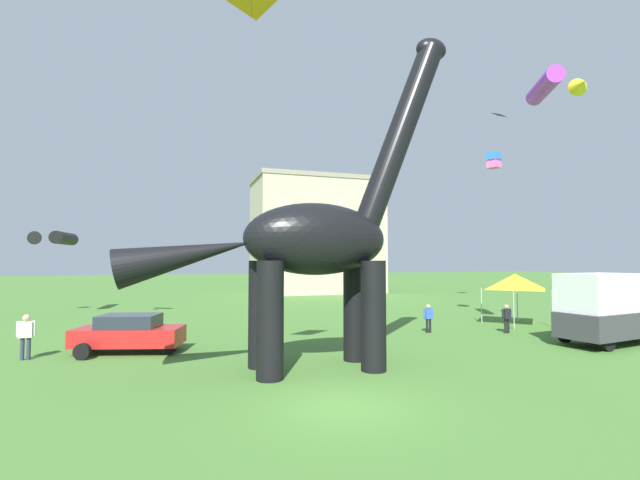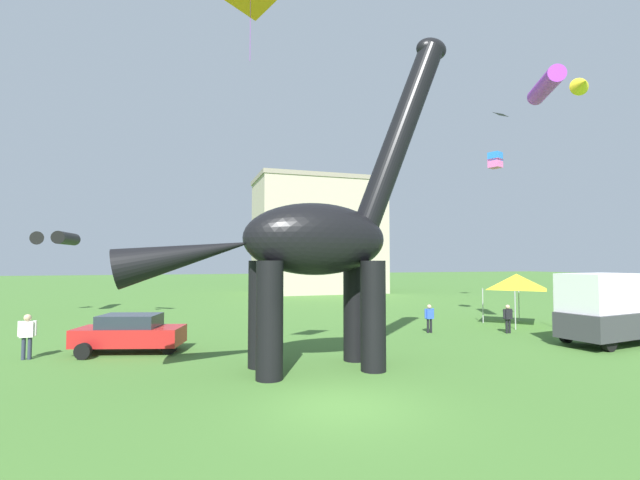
{
  "view_description": "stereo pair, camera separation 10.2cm",
  "coord_description": "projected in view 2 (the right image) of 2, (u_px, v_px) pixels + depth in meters",
  "views": [
    {
      "loc": [
        -4.17,
        -10.8,
        3.75
      ],
      "look_at": [
        1.04,
        5.22,
        4.57
      ],
      "focal_mm": 24.5,
      "sensor_mm": 36.0,
      "label": 1
    },
    {
      "loc": [
        -4.07,
        -10.83,
        3.75
      ],
      "look_at": [
        1.04,
        5.22,
        4.57
      ],
      "focal_mm": 24.5,
      "sensor_mm": 36.0,
      "label": 2
    }
  ],
  "objects": [
    {
      "name": "ground_plane",
      "position": [
        343.0,
        405.0,
        11.36
      ],
      "size": [
        240.0,
        240.0,
        0.0
      ],
      "primitive_type": "plane",
      "color": "#42702D"
    },
    {
      "name": "kite_mid_center",
      "position": [
        501.0,
        115.0,
        36.53
      ],
      "size": [
        1.41,
        1.23,
        0.35
      ],
      "color": "black"
    },
    {
      "name": "person_photographer",
      "position": [
        508.0,
        316.0,
        22.72
      ],
      "size": [
        0.55,
        0.24,
        1.48
      ],
      "rotation": [
        0.0,
        0.0,
        4.98
      ],
      "color": "black",
      "rests_on": "ground_plane"
    },
    {
      "name": "parked_sedan_left",
      "position": [
        130.0,
        333.0,
        17.98
      ],
      "size": [
        4.53,
        2.86,
        1.55
      ],
      "rotation": [
        0.0,
        0.0,
        -0.28
      ],
      "color": "red",
      "rests_on": "ground_plane"
    },
    {
      "name": "kite_high_right",
      "position": [
        380.0,
        180.0,
        31.81
      ],
      "size": [
        1.4,
        1.2,
        1.54
      ],
      "color": "purple"
    },
    {
      "name": "kite_far_right",
      "position": [
        553.0,
        85.0,
        20.91
      ],
      "size": [
        3.06,
        3.03,
        0.87
      ],
      "color": "purple"
    },
    {
      "name": "person_watching_child",
      "position": [
        27.0,
        332.0,
        16.66
      ],
      "size": [
        0.64,
        0.28,
        1.72
      ],
      "rotation": [
        0.0,
        0.0,
        2.0
      ],
      "color": "#2D3347",
      "rests_on": "ground_plane"
    },
    {
      "name": "parked_box_truck",
      "position": [
        612.0,
        308.0,
        19.65
      ],
      "size": [
        5.85,
        2.92,
        3.2
      ],
      "rotation": [
        0.0,
        0.0,
        0.15
      ],
      "color": "#38383D",
      "rests_on": "ground_plane"
    },
    {
      "name": "kite_apex",
      "position": [
        495.0,
        160.0,
        27.18
      ],
      "size": [
        0.89,
        0.89,
        0.97
      ],
      "color": "#287AE5"
    },
    {
      "name": "festival_canopy_tent",
      "position": [
        517.0,
        282.0,
        25.76
      ],
      "size": [
        3.15,
        3.15,
        3.0
      ],
      "color": "#B2B2B7",
      "rests_on": "ground_plane"
    },
    {
      "name": "background_building_block",
      "position": [
        318.0,
        235.0,
        52.65
      ],
      "size": [
        15.02,
        8.86,
        13.71
      ],
      "color": "#B7A893",
      "rests_on": "ground_plane"
    },
    {
      "name": "kite_near_low",
      "position": [
        61.0,
        238.0,
        31.01
      ],
      "size": [
        2.85,
        3.25,
        0.93
      ],
      "color": "black"
    },
    {
      "name": "dinosaur_sculpture",
      "position": [
        314.0,
        239.0,
        15.35
      ],
      "size": [
        11.99,
        2.54,
        12.53
      ],
      "rotation": [
        0.0,
        0.0,
        0.48
      ],
      "color": "black",
      "rests_on": "ground_plane"
    },
    {
      "name": "kite_trailing",
      "position": [
        135.0,
        254.0,
        30.61
      ],
      "size": [
        1.67,
        1.73,
        0.49
      ],
      "color": "pink"
    },
    {
      "name": "person_strolling_adult",
      "position": [
        429.0,
        316.0,
        22.86
      ],
      "size": [
        0.55,
        0.24,
        1.48
      ],
      "rotation": [
        0.0,
        0.0,
        3.08
      ],
      "color": "black",
      "rests_on": "ground_plane"
    }
  ]
}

